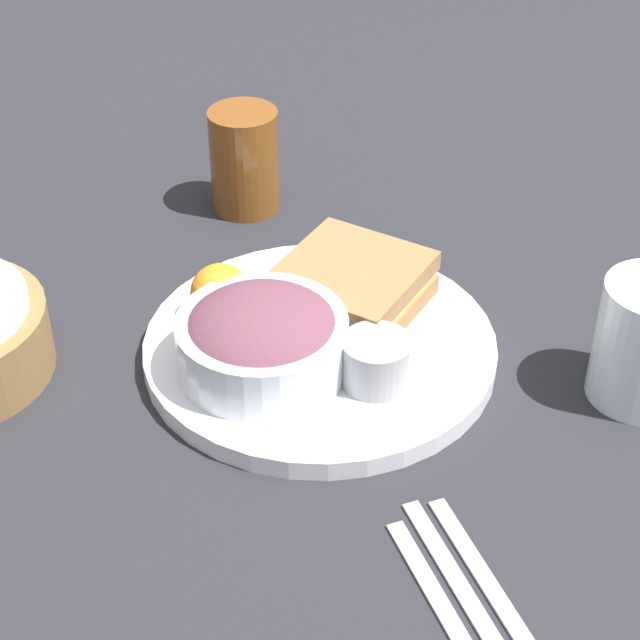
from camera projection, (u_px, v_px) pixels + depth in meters
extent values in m
plane|color=#232328|center=(320.00, 356.00, 0.88)|extent=(4.00, 4.00, 0.00)
cylinder|color=silver|center=(320.00, 348.00, 0.88)|extent=(0.29, 0.29, 0.02)
cube|color=olive|center=(350.00, 298.00, 0.90)|extent=(0.15, 0.14, 0.02)
cube|color=#E5C666|center=(351.00, 286.00, 0.90)|extent=(0.14, 0.14, 0.01)
cube|color=olive|center=(351.00, 274.00, 0.89)|extent=(0.15, 0.14, 0.02)
cylinder|color=white|center=(262.00, 345.00, 0.83)|extent=(0.13, 0.13, 0.05)
ellipsoid|color=brown|center=(262.00, 332.00, 0.82)|extent=(0.12, 0.12, 0.05)
cylinder|color=#99999E|center=(376.00, 361.00, 0.82)|extent=(0.05, 0.05, 0.04)
sphere|color=orange|center=(220.00, 293.00, 0.88)|extent=(0.05, 0.05, 0.05)
cylinder|color=brown|center=(244.00, 160.00, 1.04)|extent=(0.07, 0.07, 0.10)
cube|color=#B2B2B7|center=(497.00, 597.00, 0.68)|extent=(0.16, 0.10, 0.01)
cube|color=#B2B2B7|center=(472.00, 605.00, 0.67)|extent=(0.17, 0.10, 0.01)
cube|color=#B2B2B7|center=(446.00, 613.00, 0.67)|extent=(0.15, 0.09, 0.01)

